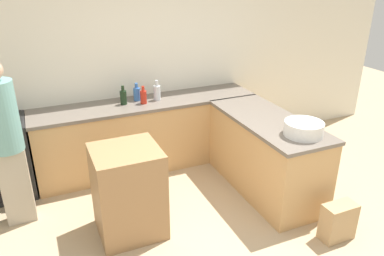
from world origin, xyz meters
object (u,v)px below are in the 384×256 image
vinegar_bottle_clear (157,92)px  paper_bag (338,222)px  person_by_range (6,139)px  water_bottle_blue (137,94)px  wine_bottle_dark (123,97)px  range_oven (0,159)px  island_table (128,192)px  hot_sauce_bottle (143,97)px  mixing_bowl (304,129)px

vinegar_bottle_clear → paper_bag: 2.58m
vinegar_bottle_clear → person_by_range: (-1.75, -0.63, -0.06)m
water_bottle_blue → paper_bag: water_bottle_blue is taller
wine_bottle_dark → water_bottle_blue: size_ratio=1.04×
range_oven → water_bottle_blue: 1.76m
island_table → wine_bottle_dark: (0.31, 1.27, 0.54)m
hot_sauce_bottle → range_oven: bearing=178.3°
mixing_bowl → vinegar_bottle_clear: vinegar_bottle_clear is taller
wine_bottle_dark → hot_sauce_bottle: (0.24, -0.07, -0.01)m
wine_bottle_dark → water_bottle_blue: wine_bottle_dark is taller
mixing_bowl → water_bottle_blue: 2.12m
water_bottle_blue → island_table: bearing=-110.4°
water_bottle_blue → person_by_range: (-1.51, -0.71, -0.05)m
range_oven → person_by_range: size_ratio=0.53×
island_table → range_oven: bearing=133.2°
mixing_bowl → wine_bottle_dark: bearing=131.2°
range_oven → mixing_bowl: mixing_bowl is taller
range_oven → island_table: bearing=-46.8°
vinegar_bottle_clear → water_bottle_blue: vinegar_bottle_clear is taller
island_table → vinegar_bottle_clear: 1.56m
hot_sauce_bottle → paper_bag: hot_sauce_bottle is taller
hot_sauce_bottle → person_by_range: (-1.55, -0.57, -0.05)m
vinegar_bottle_clear → wine_bottle_dark: bearing=178.4°
range_oven → hot_sauce_bottle: size_ratio=4.10×
wine_bottle_dark → paper_bag: 2.80m
hot_sauce_bottle → wine_bottle_dark: bearing=163.3°
mixing_bowl → person_by_range: (-2.76, 1.01, -0.03)m
mixing_bowl → paper_bag: (0.08, -0.55, -0.78)m
range_oven → wine_bottle_dark: bearing=0.8°
paper_bag → person_by_range: bearing=151.2°
wine_bottle_dark → mixing_bowl: bearing=-48.8°
wine_bottle_dark → paper_bag: (1.53, -2.20, -0.81)m
range_oven → person_by_range: 0.81m
island_table → hot_sauce_bottle: bearing=65.7°
mixing_bowl → person_by_range: person_by_range is taller
paper_bag → hot_sauce_bottle: bearing=121.2°
mixing_bowl → hot_sauce_bottle: size_ratio=1.77×
vinegar_bottle_clear → hot_sauce_bottle: size_ratio=1.16×
range_oven → paper_bag: (3.01, -2.18, -0.26)m
range_oven → island_table: island_table is taller
range_oven → vinegar_bottle_clear: size_ratio=3.52×
island_table → hot_sauce_bottle: hot_sauce_bottle is taller
island_table → hot_sauce_bottle: 1.42m
vinegar_bottle_clear → hot_sauce_bottle: 0.21m
island_table → wine_bottle_dark: wine_bottle_dark is taller
water_bottle_blue → wine_bottle_dark: bearing=-159.2°
island_table → vinegar_bottle_clear: size_ratio=3.53×
island_table → hot_sauce_bottle: size_ratio=4.10×
wine_bottle_dark → vinegar_bottle_clear: (0.43, -0.01, 0.01)m
hot_sauce_bottle → mixing_bowl: bearing=-52.6°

